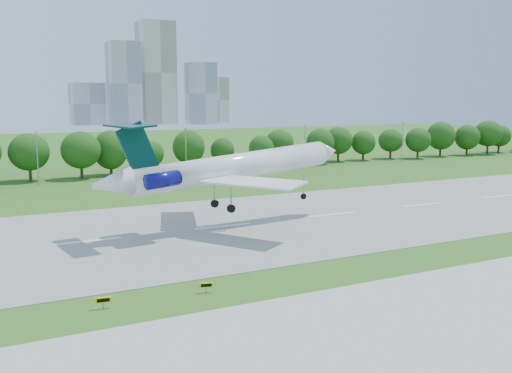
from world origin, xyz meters
The scene contains 9 objects.
ground centered at (0.00, 0.00, 0.00)m, with size 600.00×600.00×0.00m, color #2F5F19.
runway centered at (0.00, 25.00, 0.04)m, with size 400.00×45.00×0.08m, color gray.
taxiway centered at (0.00, -18.00, 0.04)m, with size 400.00×23.00×0.08m, color #ADADA8.
tree_line centered at (0.00, 92.00, 6.19)m, with size 288.40×8.40×10.40m.
light_poles centered at (-2.50, 82.00, 6.34)m, with size 175.90×0.25×12.19m.
skyline centered at (100.16, 390.61, 30.46)m, with size 127.00×52.00×80.00m.
airliner centered at (0.01, 24.75, 9.12)m, with size 42.60×30.73×13.70m.
taxi_sign_left centered at (-23.67, -1.41, 0.81)m, with size 1.57×0.35×1.10m.
taxi_sign_centre centered at (-13.55, -1.61, 0.77)m, with size 1.48×0.55×1.04m.
Camera 1 is at (-33.96, -52.73, 19.12)m, focal length 40.00 mm.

